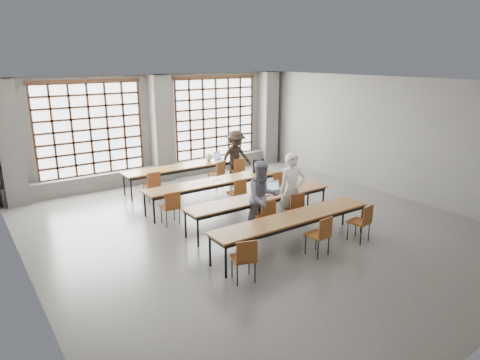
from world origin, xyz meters
The scene contains 40 objects.
floor centered at (0.00, 0.00, 0.00)m, with size 11.00×11.00×0.00m, color #51514F.
ceiling centered at (0.00, 0.00, 3.50)m, with size 11.00×11.00×0.00m, color silver.
wall_back centered at (0.00, 5.50, 1.75)m, with size 10.00×10.00×0.00m, color slate.
wall_left centered at (-5.00, 0.00, 1.75)m, with size 11.00×11.00×0.00m, color slate.
wall_right centered at (5.00, 0.00, 1.75)m, with size 11.00×11.00×0.00m, color slate.
column_left centered at (-4.50, 5.22, 1.75)m, with size 0.60×0.55×3.50m, color #565654.
column_mid centered at (0.00, 5.22, 1.75)m, with size 0.60×0.55×3.50m, color #565654.
column_right centered at (4.50, 5.22, 1.75)m, with size 0.60×0.55×3.50m, color #565654.
window_left centered at (-2.25, 5.42, 1.90)m, with size 3.32×0.12×3.00m.
window_right centered at (2.25, 5.42, 1.90)m, with size 3.32×0.12×3.00m.
sill_ledge centered at (0.00, 5.30, 0.25)m, with size 9.80×0.35×0.50m, color #565654.
desk_row_a centered at (0.19, 3.94, 0.66)m, with size 4.00×0.70×0.73m.
desk_row_b centered at (0.01, 1.93, 0.66)m, with size 4.00×0.70×0.73m.
desk_row_c centered at (0.25, 0.11, 0.66)m, with size 4.00×0.70×0.73m.
desk_row_d centered at (-0.01, -1.41, 0.66)m, with size 4.00×0.70×0.73m.
chair_back_left centered at (-1.21, 3.31, 0.54)m, with size 0.42×0.43×0.88m.
chair_back_mid centered at (1.01, 3.32, 0.54)m, with size 0.52×0.53×0.88m.
chair_back_right centered at (1.78, 3.31, 0.54)m, with size 0.48×0.48×0.88m.
chair_mid_left centered at (-1.60, 1.30, 0.54)m, with size 0.45×0.45×0.88m.
chair_mid_centre centered at (0.41, 1.30, 0.54)m, with size 0.43×0.44×0.88m.
chair_mid_right centered at (1.80, 1.30, 0.54)m, with size 0.49×0.49×0.88m.
chair_front_left centered at (-0.06, -0.52, 0.54)m, with size 0.45×0.46×0.88m.
chair_front_right centered at (0.83, -0.52, 0.54)m, with size 0.48×0.48×0.88m.
chair_near_left centered at (-1.73, -2.04, 0.54)m, with size 0.52×0.53×0.88m.
chair_near_mid centered at (0.20, -2.04, 0.54)m, with size 0.46×0.46×0.88m.
chair_near_right centered at (1.50, -2.04, 0.54)m, with size 0.48×0.48×0.88m.
student_male centered at (0.85, -0.39, 0.91)m, with size 0.67×0.44×1.83m, color white.
student_female centered at (-0.05, -0.39, 0.88)m, with size 0.86×0.67×1.77m, color #191F4D.
student_back centered at (1.79, 3.44, 0.88)m, with size 1.14×0.65×1.76m, color black.
laptop_front centered at (0.81, 0.22, 0.79)m, with size 0.40×0.35×0.26m.
laptop_back centered at (1.52, 4.05, 0.79)m, with size 0.45×0.42×0.26m.
mouse centered at (1.20, 0.09, 0.75)m, with size 0.10×0.06×0.04m, color white.
green_box centered at (0.20, 0.19, 0.78)m, with size 0.25×0.09×0.09m, color #2E8E37.
phone centered at (0.43, 0.01, 0.74)m, with size 0.13×0.06×0.01m, color black.
paper_sheet_a centered at (-0.59, 1.98, 0.73)m, with size 0.30×0.21×0.00m, color white.
paper_sheet_b centered at (-0.29, 1.88, 0.73)m, with size 0.30×0.21×0.00m, color white.
paper_sheet_c centered at (0.11, 1.93, 0.73)m, with size 0.30×0.21×0.00m, color silver.
backpack centered at (1.61, 1.98, 0.93)m, with size 0.32×0.20×0.40m, color black.
plastic_bag centered at (1.09, 3.99, 0.87)m, with size 0.26×0.21×0.29m, color silver.
red_pouch centered at (-1.71, -1.96, 0.50)m, with size 0.20×0.08×0.06m, color maroon.
Camera 1 is at (-5.85, -7.85, 4.04)m, focal length 32.00 mm.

